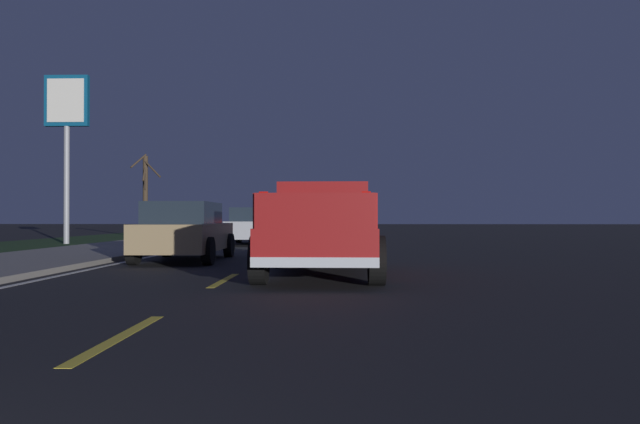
{
  "coord_description": "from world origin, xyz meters",
  "views": [
    {
      "loc": [
        -1.08,
        -2.11,
        1.15
      ],
      "look_at": [
        12.66,
        -1.66,
        1.27
      ],
      "focal_mm": 34.09,
      "sensor_mm": 36.0,
      "label": 1
    }
  ],
  "objects_px": {
    "sedan_red": "(333,222)",
    "sedan_tan": "(185,231)",
    "gas_price_sign": "(67,117)",
    "sedan_silver": "(254,226)",
    "bare_tree_far": "(145,193)",
    "pickup_truck": "(323,229)"
  },
  "relations": [
    {
      "from": "pickup_truck",
      "to": "sedan_red",
      "type": "relative_size",
      "value": 1.23
    },
    {
      "from": "bare_tree_far",
      "to": "pickup_truck",
      "type": "bearing_deg",
      "value": -153.62
    },
    {
      "from": "sedan_silver",
      "to": "bare_tree_far",
      "type": "distance_m",
      "value": 11.22
    },
    {
      "from": "sedan_silver",
      "to": "gas_price_sign",
      "type": "bearing_deg",
      "value": 87.59
    },
    {
      "from": "sedan_tan",
      "to": "sedan_silver",
      "type": "bearing_deg",
      "value": -2.75
    },
    {
      "from": "sedan_tan",
      "to": "sedan_red",
      "type": "distance_m",
      "value": 25.86
    },
    {
      "from": "sedan_red",
      "to": "gas_price_sign",
      "type": "relative_size",
      "value": 0.61
    },
    {
      "from": "pickup_truck",
      "to": "sedan_tan",
      "type": "height_order",
      "value": "pickup_truck"
    },
    {
      "from": "sedan_red",
      "to": "gas_price_sign",
      "type": "distance_m",
      "value": 19.95
    },
    {
      "from": "sedan_tan",
      "to": "gas_price_sign",
      "type": "xyz_separation_m",
      "value": [
        9.88,
        7.7,
        4.7
      ]
    },
    {
      "from": "sedan_tan",
      "to": "sedan_red",
      "type": "height_order",
      "value": "same"
    },
    {
      "from": "sedan_silver",
      "to": "pickup_truck",
      "type": "bearing_deg",
      "value": -165.88
    },
    {
      "from": "pickup_truck",
      "to": "sedan_silver",
      "type": "bearing_deg",
      "value": 14.12
    },
    {
      "from": "pickup_truck",
      "to": "sedan_tan",
      "type": "distance_m",
      "value": 5.08
    },
    {
      "from": "sedan_silver",
      "to": "bare_tree_far",
      "type": "bearing_deg",
      "value": 41.26
    },
    {
      "from": "pickup_truck",
      "to": "sedan_silver",
      "type": "xyz_separation_m",
      "value": [
        12.99,
        3.27,
        -0.13
      ]
    },
    {
      "from": "sedan_tan",
      "to": "bare_tree_far",
      "type": "height_order",
      "value": "bare_tree_far"
    },
    {
      "from": "sedan_red",
      "to": "sedan_tan",
      "type": "bearing_deg",
      "value": 171.91
    },
    {
      "from": "pickup_truck",
      "to": "bare_tree_far",
      "type": "relative_size",
      "value": 1.15
    },
    {
      "from": "sedan_red",
      "to": "gas_price_sign",
      "type": "height_order",
      "value": "gas_price_sign"
    },
    {
      "from": "sedan_silver",
      "to": "gas_price_sign",
      "type": "distance_m",
      "value": 9.41
    },
    {
      "from": "bare_tree_far",
      "to": "sedan_silver",
      "type": "bearing_deg",
      "value": -138.74
    }
  ]
}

